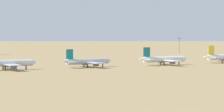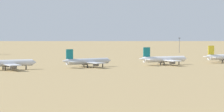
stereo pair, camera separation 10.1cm
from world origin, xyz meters
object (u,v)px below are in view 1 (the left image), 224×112
(parked_jet_teal_3, at_px, (87,61))
(light_pole_mid, at_px, (179,44))
(parked_jet_navy_2, at_px, (6,63))
(parked_jet_teal_4, at_px, (164,59))

(parked_jet_teal_3, height_order, light_pole_mid, light_pole_mid)
(parked_jet_teal_3, bearing_deg, parked_jet_navy_2, 172.91)
(parked_jet_teal_3, xyz_separation_m, light_pole_mid, (159.80, 139.16, 4.47))
(parked_jet_teal_4, bearing_deg, light_pole_mid, 54.35)
(parked_jet_navy_2, height_order, parked_jet_teal_4, parked_jet_navy_2)
(parked_jet_teal_3, relative_size, parked_jet_teal_4, 0.97)
(parked_jet_teal_4, bearing_deg, parked_jet_teal_3, 177.80)
(parked_jet_navy_2, xyz_separation_m, light_pole_mid, (209.32, 137.77, 4.22))
(parked_jet_navy_2, xyz_separation_m, parked_jet_teal_4, (101.17, -4.77, -0.14))
(parked_jet_navy_2, distance_m, light_pole_mid, 250.63)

